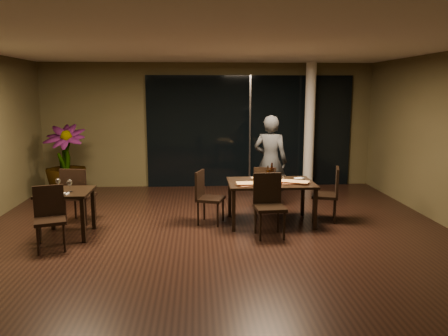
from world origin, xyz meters
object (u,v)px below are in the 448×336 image
chair_main_near (269,201)px  bottle_b (271,173)px  diner (270,161)px  main_table (271,186)px  chair_side_far (77,193)px  potted_plant (65,161)px  chair_main_right (330,191)px  side_table (66,199)px  chair_main_left (206,194)px  chair_main_far (264,187)px  chair_side_near (50,214)px  bottle_c (272,172)px  bottle_a (268,173)px

chair_main_near → bottle_b: (0.16, 0.69, 0.34)m
chair_main_near → diner: (0.32, 1.80, 0.36)m
main_table → chair_side_far: bearing=177.0°
chair_main_near → diner: size_ratio=0.54×
bottle_b → potted_plant: bearing=152.9°
chair_main_right → side_table: bearing=-66.8°
chair_main_left → chair_main_far: bearing=-41.6°
side_table → chair_main_near: 3.26m
chair_main_left → potted_plant: 3.73m
chair_side_near → bottle_c: bottle_c is taller
chair_main_left → potted_plant: bearing=73.4°
bottle_b → bottle_c: bottle_c is taller
main_table → chair_main_near: chair_main_near is taller
side_table → chair_main_near: bearing=-2.6°
chair_side_far → main_table: bearing=-172.0°
diner → bottle_a: 1.09m
chair_main_far → chair_side_far: (-3.41, -0.55, 0.06)m
main_table → chair_side_far: 3.41m
main_table → chair_main_far: (0.00, 0.72, -0.17)m
chair_main_far → chair_main_right: chair_main_right is taller
side_table → chair_main_far: 3.62m
diner → bottle_c: (-0.15, -1.06, -0.02)m
bottle_b → chair_side_near: bearing=-162.6°
potted_plant → chair_main_far: bearing=-19.4°
diner → bottle_c: 1.07m
chair_side_far → bottle_a: (3.37, -0.09, 0.33)m
chair_main_far → chair_side_far: size_ratio=0.90×
diner → bottle_b: diner is taller
bottle_b → main_table: bearing=-110.0°
chair_main_left → bottle_c: size_ratio=2.91×
chair_main_near → chair_main_left: (-1.00, 0.71, -0.04)m
main_table → bottle_a: bearing=113.5°
main_table → potted_plant: potted_plant is taller
main_table → bottle_a: bottle_a is taller
main_table → chair_side_far: chair_side_far is taller
chair_main_near → chair_side_far: chair_main_near is taller
diner → chair_side_near: bearing=52.6°
chair_main_far → potted_plant: (-4.18, 1.47, 0.30)m
chair_side_near → diner: diner is taller
potted_plant → bottle_b: bearing=-27.1°
chair_main_right → bottle_a: bearing=-75.2°
chair_main_far → potted_plant: 4.45m
main_table → diner: size_ratio=0.81×
chair_main_left → chair_side_near: bearing=133.9°
chair_side_far → potted_plant: bearing=-58.1°
chair_main_right → bottle_a: size_ratio=3.57×
side_table → chair_main_near: size_ratio=0.79×
chair_main_far → chair_side_near: chair_side_near is taller
chair_main_right → bottle_b: size_ratio=3.22×
main_table → side_table: size_ratio=1.88×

